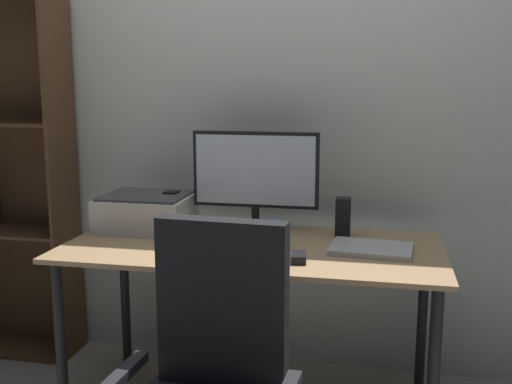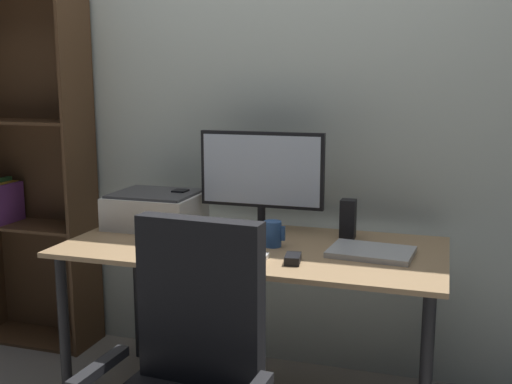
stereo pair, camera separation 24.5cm
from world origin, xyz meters
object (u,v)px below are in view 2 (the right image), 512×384
(desk, at_px, (253,263))
(mouse, at_px, (293,259))
(printer, at_px, (156,209))
(laptop, at_px, (371,252))
(speaker_right, at_px, (348,219))
(monitor, at_px, (261,175))
(coffee_mug, at_px, (273,234))
(keyboard, at_px, (230,256))
(speaker_left, at_px, (181,208))
(bookshelf, at_px, (29,177))

(desk, distance_m, mouse, 0.31)
(printer, bearing_deg, laptop, -9.46)
(speaker_right, bearing_deg, monitor, 178.85)
(coffee_mug, distance_m, printer, 0.64)
(keyboard, distance_m, speaker_right, 0.58)
(coffee_mug, xyz_separation_m, speaker_left, (-0.51, 0.22, 0.03))
(coffee_mug, bearing_deg, speaker_right, 39.21)
(keyboard, height_order, mouse, mouse)
(laptop, bearing_deg, keyboard, -152.38)
(monitor, relative_size, speaker_right, 3.34)
(monitor, relative_size, coffee_mug, 5.36)
(coffee_mug, relative_size, speaker_right, 0.62)
(coffee_mug, relative_size, printer, 0.26)
(speaker_right, bearing_deg, desk, -147.92)
(desk, distance_m, speaker_left, 0.51)
(speaker_left, distance_m, printer, 0.12)
(mouse, height_order, coffee_mug, coffee_mug)
(desk, bearing_deg, speaker_right, 32.08)
(laptop, xyz_separation_m, bookshelf, (-1.87, 0.37, 0.15))
(speaker_left, relative_size, printer, 0.42)
(keyboard, bearing_deg, desk, 80.04)
(mouse, xyz_separation_m, speaker_right, (0.14, 0.42, 0.07))
(speaker_left, bearing_deg, monitor, 1.15)
(speaker_left, bearing_deg, laptop, -13.52)
(coffee_mug, bearing_deg, mouse, -56.06)
(mouse, relative_size, printer, 0.24)
(desk, bearing_deg, monitor, 98.81)
(monitor, bearing_deg, mouse, -59.33)
(speaker_right, bearing_deg, printer, -176.79)
(laptop, bearing_deg, bookshelf, 173.89)
(printer, bearing_deg, mouse, -26.38)
(keyboard, height_order, laptop, laptop)
(speaker_right, bearing_deg, laptop, -59.65)
(monitor, bearing_deg, coffee_mug, -62.40)
(laptop, relative_size, speaker_right, 1.88)
(mouse, xyz_separation_m, laptop, (0.27, 0.20, -0.01))
(mouse, height_order, bookshelf, bookshelf)
(coffee_mug, height_order, laptop, coffee_mug)
(keyboard, xyz_separation_m, laptop, (0.51, 0.21, 0.00))
(desk, distance_m, bookshelf, 1.45)
(bookshelf, bearing_deg, printer, -13.11)
(bookshelf, bearing_deg, keyboard, -23.23)
(monitor, height_order, printer, monitor)
(desk, xyz_separation_m, speaker_left, (-0.43, 0.22, 0.17))
(mouse, xyz_separation_m, coffee_mug, (-0.14, 0.20, 0.04))
(laptop, distance_m, bookshelf, 1.91)
(printer, bearing_deg, keyboard, -37.20)
(mouse, bearing_deg, bookshelf, 152.46)
(monitor, relative_size, keyboard, 1.96)
(desk, relative_size, printer, 3.90)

